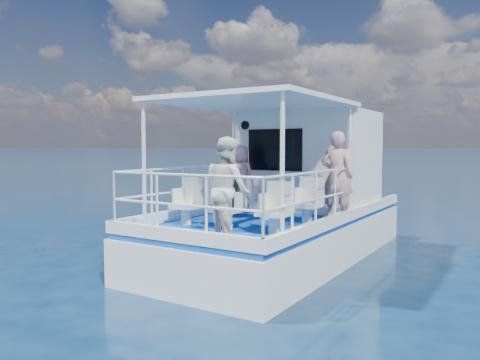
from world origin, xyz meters
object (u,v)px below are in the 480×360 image
Objects in this scene: backpack_center at (227,194)px; panda at (227,168)px; passenger_port_fwd at (239,178)px; passenger_stbd_aft at (228,189)px.

backpack_center is 0.43m from panda.
passenger_port_fwd reaches higher than backpack_center.
panda is (-0.55, 0.80, 0.27)m from passenger_stbd_aft.
passenger_stbd_aft is (1.57, -2.83, 0.05)m from passenger_port_fwd.
backpack_center is (1.03, -2.02, -0.12)m from passenger_port_fwd.
passenger_stbd_aft is 1.01m from panda.
passenger_port_fwd is at bearing 116.96° from backpack_center.
backpack_center is at bearing -26.20° from passenger_stbd_aft.
passenger_port_fwd reaches higher than panda.
passenger_port_fwd is 2.27m from backpack_center.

